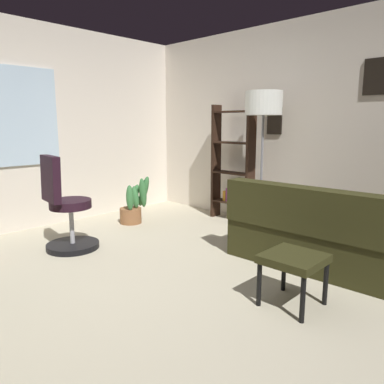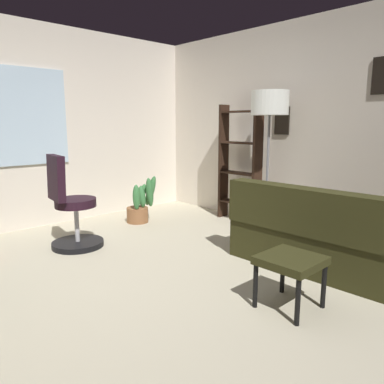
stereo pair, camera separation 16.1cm
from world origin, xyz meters
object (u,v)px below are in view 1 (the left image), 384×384
object	(u,v)px
office_chair	(66,213)
bookshelf	(233,168)
potted_plant	(134,205)
couch	(344,236)
floor_lamp	(264,110)
footstool	(294,262)

from	to	relation	value
office_chair	bookshelf	world-z (taller)	bookshelf
potted_plant	couch	bearing A→B (deg)	-80.21
bookshelf	floor_lamp	size ratio (longest dim) A/B	0.93
bookshelf	floor_lamp	distance (m)	1.03
footstool	floor_lamp	xyz separation A→B (m)	(1.44, 1.24, 1.16)
office_chair	floor_lamp	xyz separation A→B (m)	(1.99, -1.14, 1.09)
potted_plant	footstool	bearing A→B (deg)	-103.10
bookshelf	couch	bearing A→B (deg)	-108.35
footstool	potted_plant	size ratio (longest dim) A/B	0.64
footstool	bookshelf	size ratio (longest dim) A/B	0.26
potted_plant	office_chair	bearing A→B (deg)	-163.03
bookshelf	potted_plant	world-z (taller)	bookshelf
couch	footstool	distance (m)	1.11
bookshelf	floor_lamp	xyz separation A→B (m)	(-0.26, -0.63, 0.77)
bookshelf	potted_plant	size ratio (longest dim) A/B	2.45
footstool	office_chair	distance (m)	2.45
couch	office_chair	bearing A→B (deg)	125.37
couch	potted_plant	size ratio (longest dim) A/B	2.73
office_chair	footstool	bearing A→B (deg)	-77.09
couch	potted_plant	distance (m)	2.72
couch	bookshelf	size ratio (longest dim) A/B	1.11
couch	floor_lamp	xyz separation A→B (m)	(0.34, 1.18, 1.22)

